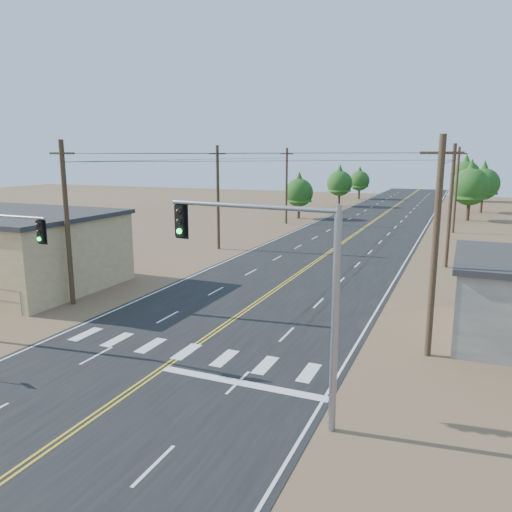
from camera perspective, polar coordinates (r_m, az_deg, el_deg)
The scene contains 15 objects.
ground at distance 18.47m, azimuth -21.40°, elevation -18.98°, with size 220.00×220.00×0.00m, color brown.
road at distance 43.68m, azimuth 6.88°, elevation -0.61°, with size 15.00×200.00×0.02m, color black.
utility_pole_left_near at distance 32.22m, azimuth -20.79°, elevation 3.62°, with size 1.80×0.30×10.00m.
utility_pole_left_mid at distance 48.61m, azimuth -4.37°, elevation 6.76°, with size 1.80×0.30×10.00m.
utility_pole_left_far at distance 66.99m, azimuth 3.51°, elevation 8.07°, with size 1.80×0.30×10.00m.
utility_pole_right_near at distance 23.49m, azimuth 19.79°, elevation 1.00°, with size 1.80×0.30×10.00m.
utility_pole_right_mid at distance 43.32m, azimuth 21.33°, elevation 5.43°, with size 1.80×0.30×10.00m.
utility_pole_right_far at distance 63.26m, azimuth 21.91°, elevation 7.07°, with size 1.80×0.30×10.00m.
signal_mast_right at distance 16.74m, azimuth 3.11°, elevation -2.18°, with size 6.50×0.97×7.63m.
tree_left_near at distance 72.59m, azimuth 4.94°, elevation 7.55°, with size 4.07×4.07×6.79m.
tree_left_mid at distance 90.63m, azimuth 9.54°, elevation 8.49°, with size 4.48×4.48×7.47m.
tree_left_far at distance 106.72m, azimuth 11.75°, elevation 8.64°, with size 4.12×4.12×6.87m.
tree_right_near at distance 75.80m, azimuth 23.30°, elevation 7.68°, with size 5.17×5.17×8.61m.
tree_right_mid at distance 87.33m, azimuth 24.56°, elevation 7.83°, with size 4.97×4.97×8.28m.
tree_right_far at distance 107.77m, azimuth 22.83°, elevation 8.81°, with size 5.58×5.58×9.30m.
Camera 1 is at (11.58, -11.12, 9.14)m, focal length 35.00 mm.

